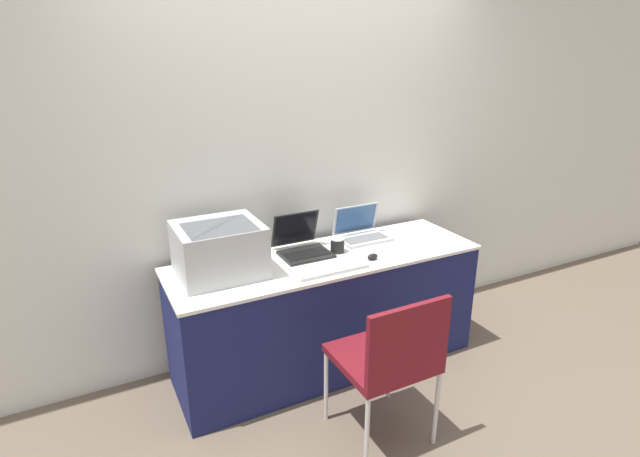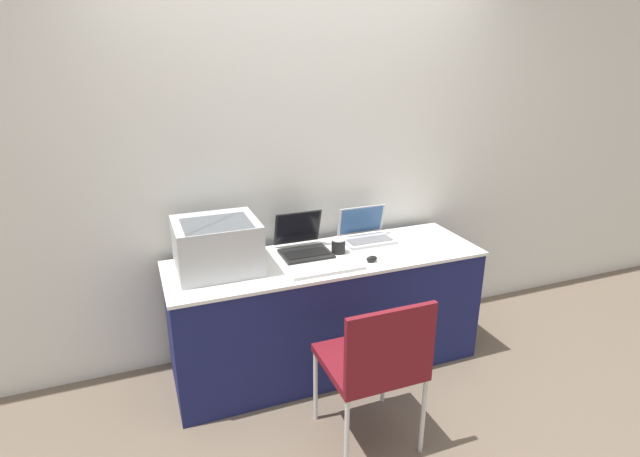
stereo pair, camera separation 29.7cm
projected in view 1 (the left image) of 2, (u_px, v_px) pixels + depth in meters
ground_plane at (349, 387)px, 3.09m from camera, size 14.00×14.00×0.00m
wall_back at (299, 159)px, 3.23m from camera, size 8.00×0.05×2.60m
table at (327, 311)px, 3.21m from camera, size 1.96×0.61×0.77m
printer at (219, 248)px, 2.78m from camera, size 0.47×0.41×0.30m
laptop_left at (302, 245)px, 3.11m from camera, size 0.30×0.32×0.24m
laptop_right at (361, 231)px, 3.36m from camera, size 0.33×0.25×0.22m
external_keyboard at (329, 268)px, 2.89m from camera, size 0.44×0.18×0.02m
coffee_cup at (337, 245)px, 3.13m from camera, size 0.09×0.09×0.09m
mouse at (373, 257)px, 3.02m from camera, size 0.07×0.04×0.04m
chair at (390, 356)px, 2.50m from camera, size 0.46×0.46×0.87m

